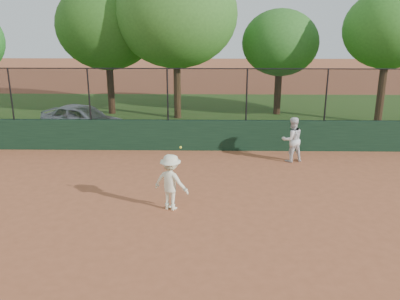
{
  "coord_description": "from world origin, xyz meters",
  "views": [
    {
      "loc": [
        1.03,
        -10.7,
        5.29
      ],
      "look_at": [
        0.8,
        2.2,
        1.2
      ],
      "focal_mm": 40.0,
      "sensor_mm": 36.0,
      "label": 1
    }
  ],
  "objects_px": {
    "tree_1": "(107,26)",
    "tree_4": "(389,30)",
    "parked_car": "(83,119)",
    "tree_2": "(176,15)",
    "tree_3": "(280,43)",
    "player_second": "(292,139)",
    "player_main": "(171,182)"
  },
  "relations": [
    {
      "from": "player_second",
      "to": "player_main",
      "type": "height_order",
      "value": "player_main"
    },
    {
      "from": "player_second",
      "to": "tree_1",
      "type": "xyz_separation_m",
      "value": [
        -8.13,
        7.68,
        3.68
      ]
    },
    {
      "from": "tree_1",
      "to": "tree_3",
      "type": "height_order",
      "value": "tree_1"
    },
    {
      "from": "parked_car",
      "to": "player_main",
      "type": "relative_size",
      "value": 2.05
    },
    {
      "from": "tree_1",
      "to": "tree_3",
      "type": "xyz_separation_m",
      "value": [
        8.73,
        0.01,
        -0.84
      ]
    },
    {
      "from": "parked_car",
      "to": "tree_4",
      "type": "xyz_separation_m",
      "value": [
        13.78,
        2.17,
        3.73
      ]
    },
    {
      "from": "player_second",
      "to": "tree_3",
      "type": "relative_size",
      "value": 0.31
    },
    {
      "from": "tree_1",
      "to": "player_second",
      "type": "bearing_deg",
      "value": -43.39
    },
    {
      "from": "tree_4",
      "to": "parked_car",
      "type": "bearing_deg",
      "value": -171.06
    },
    {
      "from": "tree_4",
      "to": "tree_1",
      "type": "bearing_deg",
      "value": 171.98
    },
    {
      "from": "tree_4",
      "to": "tree_2",
      "type": "bearing_deg",
      "value": 174.68
    },
    {
      "from": "parked_car",
      "to": "player_main",
      "type": "height_order",
      "value": "player_main"
    },
    {
      "from": "parked_car",
      "to": "tree_4",
      "type": "height_order",
      "value": "tree_4"
    },
    {
      "from": "tree_1",
      "to": "tree_4",
      "type": "height_order",
      "value": "tree_1"
    },
    {
      "from": "player_main",
      "to": "tree_2",
      "type": "distance_m",
      "value": 11.66
    },
    {
      "from": "player_second",
      "to": "player_main",
      "type": "distance_m",
      "value": 5.77
    },
    {
      "from": "tree_3",
      "to": "tree_4",
      "type": "distance_m",
      "value": 5.05
    },
    {
      "from": "player_main",
      "to": "tree_4",
      "type": "height_order",
      "value": "tree_4"
    },
    {
      "from": "tree_2",
      "to": "tree_4",
      "type": "distance_m",
      "value": 9.87
    },
    {
      "from": "player_main",
      "to": "tree_2",
      "type": "relative_size",
      "value": 0.25
    },
    {
      "from": "tree_3",
      "to": "tree_2",
      "type": "bearing_deg",
      "value": -169.25
    },
    {
      "from": "tree_2",
      "to": "player_main",
      "type": "bearing_deg",
      "value": -87.17
    },
    {
      "from": "tree_1",
      "to": "tree_4",
      "type": "bearing_deg",
      "value": -8.02
    },
    {
      "from": "parked_car",
      "to": "player_second",
      "type": "bearing_deg",
      "value": -90.45
    },
    {
      "from": "tree_2",
      "to": "tree_3",
      "type": "bearing_deg",
      "value": 10.75
    },
    {
      "from": "parked_car",
      "to": "tree_3",
      "type": "height_order",
      "value": "tree_3"
    },
    {
      "from": "tree_2",
      "to": "tree_3",
      "type": "xyz_separation_m",
      "value": [
        5.18,
        0.98,
        -1.38
      ]
    },
    {
      "from": "player_second",
      "to": "tree_2",
      "type": "distance_m",
      "value": 9.15
    },
    {
      "from": "player_main",
      "to": "tree_1",
      "type": "height_order",
      "value": "tree_1"
    },
    {
      "from": "parked_car",
      "to": "tree_4",
      "type": "bearing_deg",
      "value": -58.49
    },
    {
      "from": "parked_car",
      "to": "player_main",
      "type": "bearing_deg",
      "value": -127.27
    },
    {
      "from": "player_second",
      "to": "tree_4",
      "type": "height_order",
      "value": "tree_4"
    }
  ]
}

